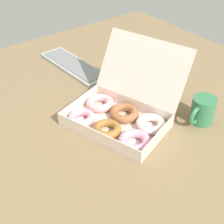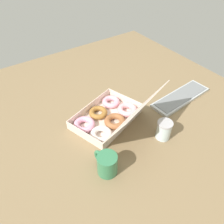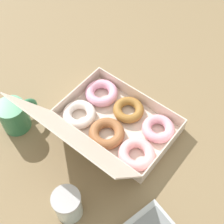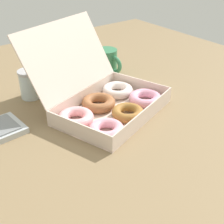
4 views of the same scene
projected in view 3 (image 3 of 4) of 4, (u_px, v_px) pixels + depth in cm
name	position (u px, v px, depth cm)	size (l,w,h in cm)	color
ground_plane	(118.00, 130.00, 103.30)	(180.00, 180.00, 2.00)	olive
donut_box	(113.00, 123.00, 99.56)	(46.20, 46.62, 26.73)	beige
coffee_mug	(15.00, 115.00, 99.00)	(8.97, 13.06, 10.47)	#34794F
glass_jar	(68.00, 205.00, 82.48)	(7.72, 7.72, 10.32)	silver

